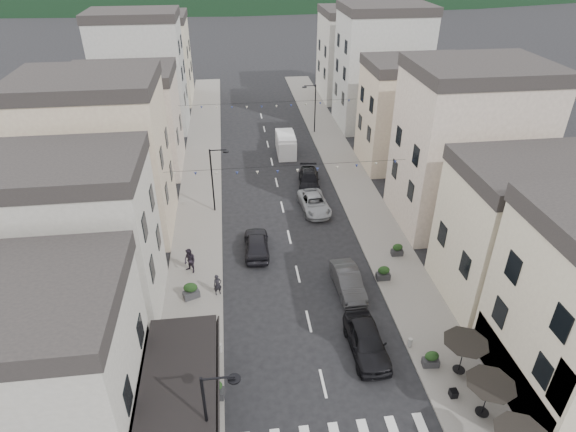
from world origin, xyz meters
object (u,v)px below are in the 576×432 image
(parked_car_a, at_px, (367,341))
(delivery_van, at_px, (286,144))
(parked_car_b, at_px, (348,281))
(parked_car_e, at_px, (257,244))
(pedestrian_b, at_px, (190,261))
(parked_car_d, at_px, (309,179))
(parked_car_c, at_px, (314,203))
(pedestrian_a, at_px, (218,285))

(parked_car_a, bearing_deg, delivery_van, 91.37)
(parked_car_a, bearing_deg, parked_car_b, 86.82)
(parked_car_e, relative_size, pedestrian_b, 2.39)
(parked_car_a, relative_size, parked_car_d, 1.03)
(parked_car_c, distance_m, parked_car_d, 4.76)
(pedestrian_b, bearing_deg, parked_car_e, 63.91)
(parked_car_b, xyz_separation_m, pedestrian_b, (-11.01, 3.33, 0.34))
(pedestrian_a, bearing_deg, parked_car_b, -22.50)
(parked_car_a, bearing_deg, parked_car_d, 88.85)
(delivery_van, bearing_deg, parked_car_b, -85.24)
(parked_car_c, xyz_separation_m, delivery_van, (-1.00, 12.96, 0.47))
(delivery_van, bearing_deg, parked_car_d, -79.68)
(parked_car_e, bearing_deg, pedestrian_a, 60.13)
(delivery_van, bearing_deg, pedestrian_a, -106.31)
(parked_car_a, height_order, parked_car_d, parked_car_a)
(parked_car_a, relative_size, delivery_van, 1.01)
(parked_car_b, distance_m, delivery_van, 24.35)
(parked_car_e, distance_m, delivery_van, 19.48)
(parked_car_b, relative_size, parked_car_e, 0.99)
(parked_car_b, xyz_separation_m, parked_car_e, (-6.02, 5.39, 0.04))
(delivery_van, height_order, pedestrian_a, delivery_van)
(parked_car_d, distance_m, pedestrian_b, 16.78)
(parked_car_d, bearing_deg, parked_car_c, -86.00)
(parked_car_c, xyz_separation_m, pedestrian_b, (-10.59, -8.02, 0.41))
(parked_car_d, bearing_deg, parked_car_e, -111.37)
(parked_car_d, height_order, pedestrian_b, pedestrian_b)
(parked_car_b, height_order, pedestrian_b, pedestrian_b)
(parked_car_b, bearing_deg, pedestrian_b, 160.95)
(pedestrian_a, bearing_deg, parked_car_e, 39.17)
(delivery_van, relative_size, pedestrian_a, 3.13)
(delivery_van, bearing_deg, parked_car_a, -86.31)
(pedestrian_b, bearing_deg, delivery_van, 106.92)
(parked_car_a, bearing_deg, pedestrian_b, 139.05)
(parked_car_a, bearing_deg, pedestrian_a, 143.54)
(parked_car_d, bearing_deg, pedestrian_a, -112.32)
(parked_car_a, distance_m, pedestrian_b, 14.08)
(parked_car_c, relative_size, delivery_van, 1.00)
(parked_car_c, distance_m, delivery_van, 13.01)
(parked_car_a, height_order, delivery_van, delivery_van)
(parked_car_b, relative_size, parked_car_d, 0.95)
(parked_car_e, bearing_deg, pedestrian_b, 24.35)
(parked_car_b, distance_m, parked_car_d, 16.09)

